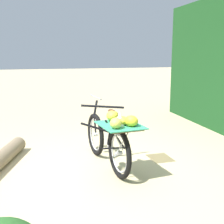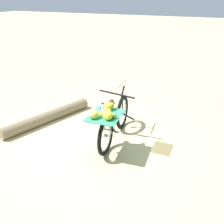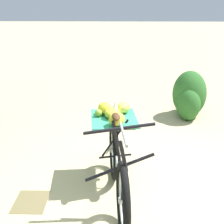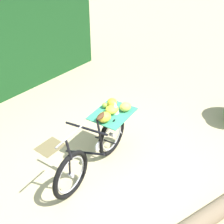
% 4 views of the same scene
% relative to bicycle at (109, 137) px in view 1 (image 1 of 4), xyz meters
% --- Properties ---
extents(ground_plane, '(60.00, 60.00, 0.00)m').
position_rel_bicycle_xyz_m(ground_plane, '(0.07, -0.29, -0.50)').
color(ground_plane, '#C6B284').
extents(bicycle, '(1.80, 0.73, 1.03)m').
position_rel_bicycle_xyz_m(bicycle, '(0.00, 0.00, 0.00)').
color(bicycle, black).
rests_on(bicycle, ground_plane).
extents(leaf_litter_patch, '(0.44, 0.36, 0.01)m').
position_rel_bicycle_xyz_m(leaf_litter_patch, '(-0.19, 0.95, -0.50)').
color(leaf_litter_patch, olive).
rests_on(leaf_litter_patch, ground_plane).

